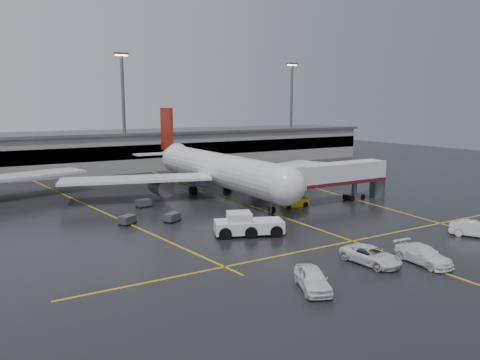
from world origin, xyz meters
TOP-DOWN VIEW (x-y plane):
  - ground at (0.00, 0.00)m, footprint 220.00×220.00m
  - apron_line_centre at (0.00, 0.00)m, footprint 0.25×90.00m
  - apron_line_stop at (0.00, -22.00)m, footprint 60.00×0.25m
  - apron_line_left at (-20.00, 10.00)m, footprint 9.99×69.35m
  - apron_line_right at (18.00, 10.00)m, footprint 7.57×69.64m
  - terminal at (0.00, 47.93)m, footprint 122.00×19.00m
  - light_mast_mid at (-5.00, 42.00)m, footprint 3.00×1.20m
  - light_mast_right at (40.00, 42.00)m, footprint 3.00×1.20m
  - main_airliner at (0.00, 9.70)m, footprint 48.80×45.60m
  - jet_bridge at (11.87, -6.00)m, footprint 19.90×3.40m
  - pushback_tractor at (-8.37, -14.20)m, footprint 8.17×5.66m
  - belt_loader at (5.46, -4.99)m, footprint 4.11×2.66m
  - service_van_a at (-3.70, -28.08)m, footprint 3.23×5.98m
  - service_van_b at (0.47, -30.46)m, footprint 2.79×5.88m
  - service_van_c at (12.79, -27.67)m, footprint 4.24×5.46m
  - service_van_d at (-12.05, -29.96)m, footprint 3.97×5.55m
  - baggage_cart_a at (-13.27, -4.49)m, footprint 2.38×2.13m
  - baggage_cart_b at (-18.45, -2.89)m, footprint 2.39×2.18m
  - baggage_cart_c at (-13.52, 5.52)m, footprint 2.21×1.65m

SIDE VIEW (x-z plane):
  - ground at x=0.00m, z-range 0.00..0.00m
  - apron_line_centre at x=0.00m, z-range 0.00..0.02m
  - apron_line_stop at x=0.00m, z-range 0.00..0.02m
  - apron_line_left at x=-20.00m, z-range 0.00..0.02m
  - apron_line_right at x=18.00m, z-range 0.00..0.02m
  - belt_loader at x=5.46m, z-range -0.61..1.80m
  - baggage_cart_a at x=-13.27m, z-range 0.07..1.19m
  - baggage_cart_b at x=-18.45m, z-range 0.07..1.19m
  - baggage_cart_c at x=-13.52m, z-range 0.07..1.19m
  - service_van_a at x=-3.70m, z-range 0.00..1.59m
  - service_van_b at x=0.47m, z-range 0.00..1.65m
  - service_van_c at x=12.79m, z-range 0.00..1.73m
  - service_van_d at x=-12.05m, z-range 0.00..1.76m
  - pushback_tractor at x=-8.37m, z-range -0.28..2.43m
  - jet_bridge at x=11.87m, z-range 0.91..6.96m
  - main_airliner at x=0.00m, z-range -2.84..11.26m
  - terminal at x=0.00m, z-range 0.02..8.62m
  - light_mast_mid at x=-5.00m, z-range 1.75..27.20m
  - light_mast_right at x=40.00m, z-range 1.75..27.20m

